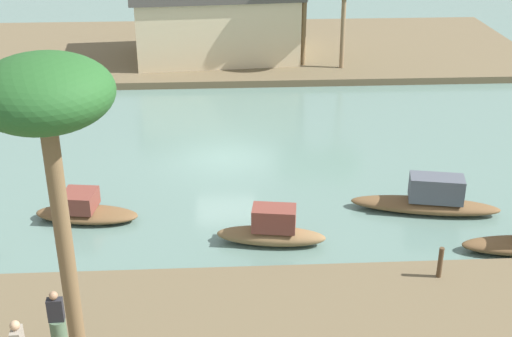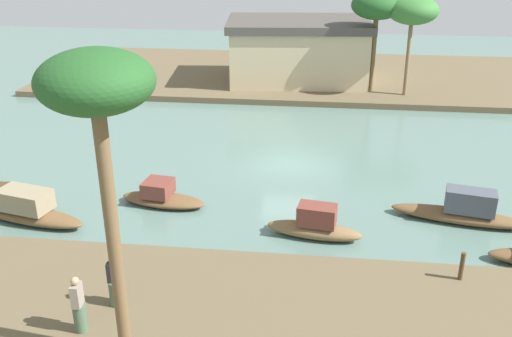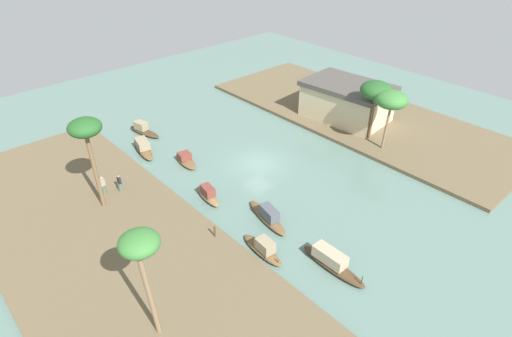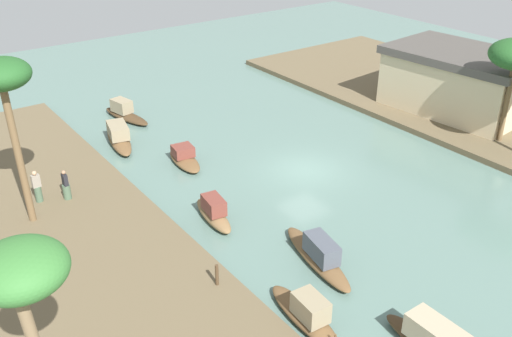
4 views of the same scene
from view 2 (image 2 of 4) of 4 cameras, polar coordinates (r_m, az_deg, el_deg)
river_water at (r=27.09m, az=3.30°, el=0.67°), size 67.73×67.73×0.00m
riverbank_right at (r=42.01m, az=4.70°, el=9.18°), size 36.21×14.10×0.37m
sampan_foreground at (r=20.64m, az=5.84°, el=-5.64°), size 3.51×1.41×1.27m
sampan_with_red_awning at (r=22.87m, az=19.77°, el=-3.97°), size 5.10×2.02×1.34m
sampan_near_left_bank at (r=23.26m, az=-21.78°, el=-3.78°), size 5.04×2.23×1.27m
sampan_open_hull at (r=23.16m, az=-9.29°, el=-2.76°), size 3.58×1.66×1.02m
person_on_near_bank at (r=16.22m, az=-17.13°, el=-13.03°), size 0.36×0.40×1.68m
person_by_mooring at (r=16.99m, az=-13.75°, el=-11.21°), size 0.40×0.40×1.56m
mooring_post at (r=18.70m, az=19.69°, el=-9.08°), size 0.14×0.14×0.93m
palm_tree_left_near at (r=12.33m, az=-15.44°, el=6.99°), size 2.46×2.46×7.75m
palm_tree_right_tall at (r=36.91m, az=11.88°, el=15.42°), size 3.13×3.13×6.20m
palm_tree_right_short at (r=36.64m, az=15.25°, el=14.79°), size 3.06×3.06×5.98m
riverside_building at (r=39.52m, az=4.15°, el=11.61°), size 9.88×7.05×4.04m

